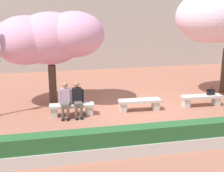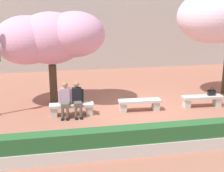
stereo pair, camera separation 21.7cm
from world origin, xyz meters
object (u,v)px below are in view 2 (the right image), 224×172
at_px(stone_bench_west_end, 72,108).
at_px(handbag, 212,92).
at_px(stone_bench_near_west, 140,103).
at_px(person_seated_right, 77,98).
at_px(cherry_tree_main, 50,38).
at_px(stone_bench_center, 202,99).
at_px(person_seated_left, 65,98).

xyz_separation_m(stone_bench_west_end, handbag, (5.63, -0.01, 0.28)).
distance_m(stone_bench_near_west, person_seated_right, 2.44).
distance_m(person_seated_right, cherry_tree_main, 2.75).
xyz_separation_m(stone_bench_near_west, handbag, (3.01, -0.01, 0.28)).
bearing_deg(handbag, stone_bench_center, 178.98).
bearing_deg(stone_bench_near_west, stone_bench_center, 0.00).
bearing_deg(handbag, person_seated_right, -179.51).
xyz_separation_m(stone_bench_west_end, cherry_tree_main, (-0.65, 1.59, 2.43)).
xyz_separation_m(person_seated_left, cherry_tree_main, (-0.43, 1.64, 2.03)).
relative_size(stone_bench_center, cherry_tree_main, 0.38).
relative_size(stone_bench_center, person_seated_left, 1.29).
bearing_deg(cherry_tree_main, stone_bench_center, -15.08).
height_order(stone_bench_near_west, handbag, handbag).
bearing_deg(stone_bench_west_end, person_seated_right, -14.09).
bearing_deg(handbag, cherry_tree_main, 165.74).
bearing_deg(stone_bench_near_west, cherry_tree_main, 154.11).
bearing_deg(handbag, stone_bench_west_end, 179.93).
distance_m(person_seated_left, person_seated_right, 0.43).
relative_size(stone_bench_near_west, handbag, 4.90).
bearing_deg(stone_bench_center, cherry_tree_main, 164.92).
distance_m(stone_bench_near_west, person_seated_left, 2.87).
bearing_deg(person_seated_right, cherry_tree_main, 117.76).
distance_m(stone_bench_west_end, handbag, 5.64).
xyz_separation_m(stone_bench_center, handbag, (0.38, -0.01, 0.28)).
bearing_deg(person_seated_left, cherry_tree_main, 104.70).
bearing_deg(person_seated_right, stone_bench_center, 0.61).
height_order(stone_bench_near_west, person_seated_right, person_seated_right).
xyz_separation_m(stone_bench_near_west, stone_bench_center, (2.62, 0.00, 0.00)).
relative_size(stone_bench_west_end, stone_bench_center, 1.00).
relative_size(handbag, cherry_tree_main, 0.08).
xyz_separation_m(person_seated_right, cherry_tree_main, (-0.86, 1.64, 2.03)).
relative_size(person_seated_left, handbag, 3.81).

